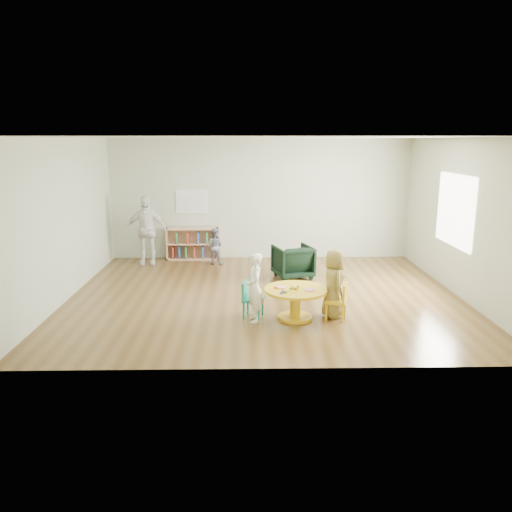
% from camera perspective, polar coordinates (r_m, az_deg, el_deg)
% --- Properties ---
extents(room, '(7.10, 7.00, 2.80)m').
position_cam_1_polar(room, '(8.73, 1.13, 7.45)').
color(room, '#54391A').
rests_on(room, ground).
extents(activity_table, '(0.98, 0.98, 0.54)m').
position_cam_1_polar(activity_table, '(7.87, 4.53, -4.80)').
color(activity_table, gold).
rests_on(activity_table, ground).
extents(kid_chair_left, '(0.38, 0.38, 0.58)m').
position_cam_1_polar(kid_chair_left, '(7.94, -0.62, -4.82)').
color(kid_chair_left, '#198D73').
rests_on(kid_chair_left, ground).
extents(kid_chair_right, '(0.40, 0.40, 0.59)m').
position_cam_1_polar(kid_chair_right, '(7.93, 9.44, -4.99)').
color(kid_chair_right, gold).
rests_on(kid_chair_right, ground).
extents(bookshelf, '(1.20, 0.30, 0.75)m').
position_cam_1_polar(bookshelf, '(11.85, -7.32, 1.39)').
color(bookshelf, tan).
rests_on(bookshelf, ground).
extents(alphabet_poster, '(0.74, 0.01, 0.54)m').
position_cam_1_polar(alphabet_poster, '(11.82, -7.33, 6.20)').
color(alphabet_poster, white).
rests_on(alphabet_poster, ground).
extents(armchair, '(0.89, 0.91, 0.67)m').
position_cam_1_polar(armchair, '(10.20, 4.24, -0.64)').
color(armchair, black).
rests_on(armchair, ground).
extents(child_left, '(0.31, 0.42, 1.08)m').
position_cam_1_polar(child_left, '(7.68, -0.16, -3.65)').
color(child_left, white).
rests_on(child_left, ground).
extents(child_right, '(0.45, 0.60, 1.10)m').
position_cam_1_polar(child_right, '(7.95, 8.83, -3.14)').
color(child_right, gold).
rests_on(child_right, ground).
extents(toddler, '(0.45, 0.37, 0.83)m').
position_cam_1_polar(toddler, '(11.28, -4.75, 1.12)').
color(toddler, '#171A3A').
rests_on(toddler, ground).
extents(adult_caretaker, '(0.94, 0.44, 1.56)m').
position_cam_1_polar(adult_caretaker, '(11.48, -12.46, 2.90)').
color(adult_caretaker, white).
rests_on(adult_caretaker, ground).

